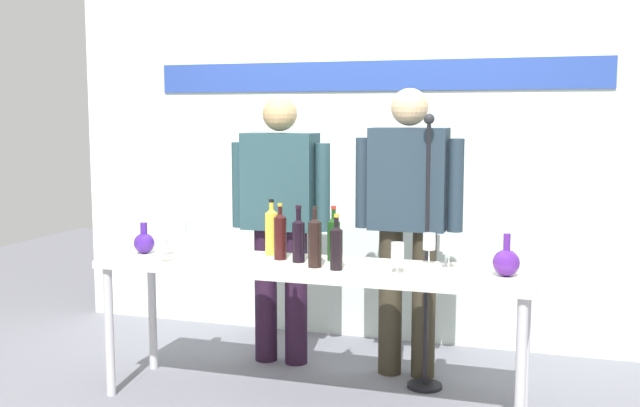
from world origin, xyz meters
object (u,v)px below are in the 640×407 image
wine_bottle_5 (299,238)px  decanter_blue_right (506,262)px  wine_glass_right_2 (449,246)px  presenter_left (280,211)px  wine_bottle_2 (315,241)px  wine_glass_left_0 (164,238)px  wine_bottle_0 (280,235)px  wine_glass_left_2 (161,246)px  wine_bottle_1 (336,246)px  wine_bottle_3 (272,230)px  wine_glass_left_1 (181,230)px  presenter_right (408,212)px  wine_glass_right_3 (429,242)px  decanter_blue_left (144,242)px  wine_glass_right_0 (446,244)px  display_table (311,277)px  wine_bottle_4 (334,237)px  wine_glass_right_1 (398,251)px  microphone_stand (426,298)px

wine_bottle_5 → decanter_blue_right: bearing=-1.3°
wine_bottle_5 → wine_glass_right_2: (0.80, 0.06, -0.01)m
presenter_left → wine_bottle_2: 0.80m
wine_bottle_5 → wine_glass_left_0: 0.78m
wine_bottle_0 → presenter_left: bearing=110.6°
wine_glass_left_2 → presenter_left: bearing=65.3°
presenter_left → wine_glass_left_2: bearing=-114.7°
wine_bottle_1 → wine_bottle_3: 0.55m
decanter_blue_right → wine_glass_left_1: size_ratio=1.31×
presenter_right → wine_glass_left_1: bearing=-162.9°
wine_bottle_3 → wine_glass_right_3: bearing=0.2°
wine_bottle_5 → wine_glass_right_2: wine_bottle_5 is taller
decanter_blue_left → wine_glass_right_0: (1.69, 0.20, 0.05)m
display_table → wine_glass_left_1: wine_glass_left_1 is taller
wine_bottle_2 → wine_glass_left_2: (-0.81, -0.15, -0.05)m
decanter_blue_right → wine_bottle_4: 0.93m
wine_glass_left_2 → wine_bottle_5: bearing=20.0°
wine_bottle_4 → wine_glass_right_1: (0.40, -0.24, -0.01)m
decanter_blue_left → wine_bottle_0: wine_bottle_0 is taller
presenter_right → wine_bottle_4: size_ratio=5.70×
wine_bottle_5 → wine_glass_right_3: 0.70m
decanter_blue_left → presenter_right: 1.54m
display_table → presenter_right: (0.40, 0.60, 0.29)m
wine_bottle_5 → microphone_stand: bearing=31.1°
presenter_left → wine_bottle_1: bearing=-50.8°
presenter_left → wine_glass_right_0: 1.15m
wine_glass_right_0 → decanter_blue_left: bearing=-173.2°
wine_glass_right_0 → wine_glass_right_1: size_ratio=0.98×
wine_bottle_2 → wine_bottle_4: 0.21m
display_table → decanter_blue_left: 1.02m
wine_glass_left_2 → wine_glass_right_3: (1.36, 0.41, 0.03)m
wine_bottle_3 → microphone_stand: (0.85, 0.22, -0.38)m
wine_bottle_5 → decanter_blue_left: bearing=-178.5°
wine_glass_left_0 → wine_glass_left_2: size_ratio=1.19×
wine_glass_left_0 → presenter_right: bearing=26.2°
wine_bottle_0 → wine_glass_right_3: (0.80, 0.12, -0.02)m
wine_bottle_3 → wine_bottle_5: bearing=-36.2°
display_table → wine_bottle_0: wine_bottle_0 is taller
decanter_blue_left → presenter_right: size_ratio=0.10×
wine_bottle_4 → microphone_stand: bearing=31.0°
display_table → wine_glass_left_2: size_ratio=17.99×
wine_glass_left_2 → wine_bottle_3: bearing=41.0°
display_table → wine_glass_right_2: bearing=7.3°
display_table → decanter_blue_left: (-1.01, 0.01, 0.13)m
decanter_blue_right → wine_glass_left_1: 1.89m
wine_bottle_5 → wine_glass_right_1: (0.57, -0.14, -0.02)m
wine_bottle_0 → wine_glass_right_1: wine_bottle_0 is taller
decanter_blue_right → wine_glass_right_3: (-0.41, 0.19, 0.05)m
display_table → wine_glass_right_0: wine_glass_right_0 is taller
decanter_blue_left → wine_bottle_5: size_ratio=0.58×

